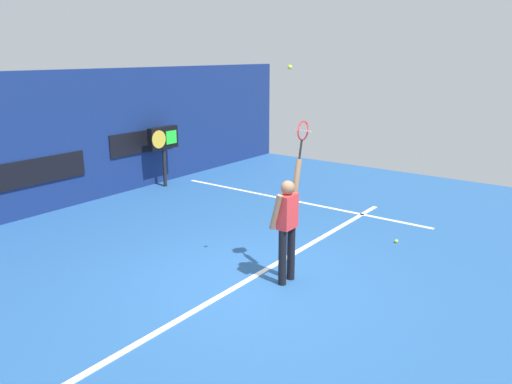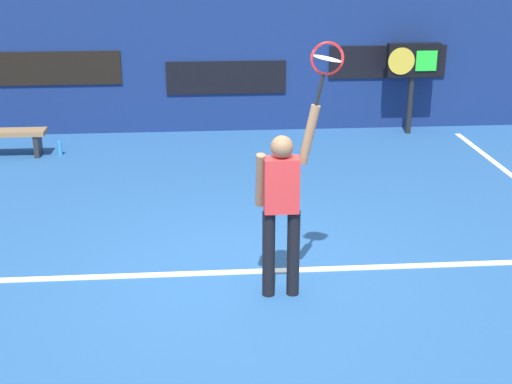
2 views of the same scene
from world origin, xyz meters
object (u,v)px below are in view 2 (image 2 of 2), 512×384
(tennis_player, at_px, (282,202))
(court_bench, at_px, (3,137))
(scoreboard_clock, at_px, (413,64))
(tennis_racket, at_px, (326,62))
(water_bottle, at_px, (60,148))

(tennis_player, bearing_deg, court_bench, 128.38)
(scoreboard_clock, distance_m, court_bench, 7.23)
(court_bench, bearing_deg, tennis_racket, -49.01)
(water_bottle, bearing_deg, tennis_player, -58.40)
(tennis_player, distance_m, tennis_racket, 1.43)
(tennis_player, bearing_deg, tennis_racket, -0.61)
(scoreboard_clock, bearing_deg, court_bench, -172.71)
(tennis_player, relative_size, court_bench, 1.42)
(tennis_player, bearing_deg, scoreboard_clock, 63.11)
(tennis_racket, distance_m, water_bottle, 6.63)
(court_bench, bearing_deg, water_bottle, 0.00)
(tennis_racket, bearing_deg, tennis_player, 179.39)
(tennis_player, height_order, scoreboard_clock, tennis_player)
(court_bench, height_order, water_bottle, court_bench)
(tennis_racket, xyz_separation_m, scoreboard_clock, (2.66, 6.03, -1.09))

